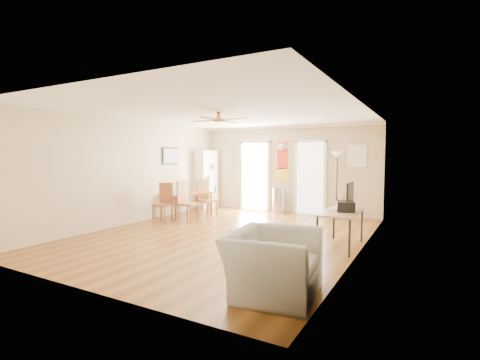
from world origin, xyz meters
The scene contains 30 objects.
floor centered at (0.00, 0.00, 0.00)m, with size 7.00×7.00×0.00m, color brown.
ceiling centered at (0.00, 0.00, 2.60)m, with size 5.50×7.00×0.00m, color silver, non-canonical shape.
wall_back centered at (0.00, 3.50, 1.30)m, with size 5.50×0.04×2.60m, color beige, non-canonical shape.
wall_front centered at (0.00, -3.50, 1.30)m, with size 5.50×0.04×2.60m, color beige, non-canonical shape.
wall_left centered at (-2.75, 0.00, 1.30)m, with size 0.04×7.00×2.60m, color beige, non-canonical shape.
wall_right centered at (2.75, 0.00, 1.30)m, with size 0.04×7.00×2.60m, color beige, non-canonical shape.
crown_molding centered at (0.00, 0.00, 2.56)m, with size 5.50×7.00×0.08m, color white, non-canonical shape.
kitchen_doorway centered at (-1.05, 3.48, 1.05)m, with size 0.90×0.10×2.10m, color white, non-canonical shape.
bathroom_doorway centered at (0.75, 3.48, 1.05)m, with size 0.80×0.10×2.10m, color white, non-canonical shape.
wall_decal centered at (-0.13, 3.48, 1.55)m, with size 0.46×0.03×1.10m, color red.
ac_grille centered at (2.05, 3.47, 1.70)m, with size 0.50×0.04×0.60m, color white.
framed_poster centered at (-2.73, 1.40, 1.70)m, with size 0.04×0.66×0.48m, color black.
ceiling_fan centered at (0.00, -0.30, 2.43)m, with size 1.24×1.24×0.20m, color #593819, non-canonical shape.
bookshelf centered at (-2.54, 2.95, 0.94)m, with size 0.37×0.84×1.87m, color white, non-canonical shape.
dining_table centered at (-2.15, 1.40, 0.33)m, with size 0.80×1.34×0.67m, color #A95F36, non-canonical shape.
dining_chair_right_a centered at (-1.60, 1.62, 0.51)m, with size 0.42×0.42×1.02m, color olive, non-canonical shape.
dining_chair_right_b centered at (-1.60, 0.77, 0.52)m, with size 0.43×0.43×1.05m, color #9C6132, non-canonical shape.
dining_chair_near centered at (-2.20, 0.45, 0.50)m, with size 0.41×0.41×1.00m, color brown, non-canonical shape.
dining_chair_far centered at (-2.09, 2.44, 0.49)m, with size 0.41×0.41×0.99m, color #935C2F, non-canonical shape.
trash_can centered at (-0.12, 3.20, 0.37)m, with size 0.35×0.35×0.75m, color #B6B6B9.
torchiere_lamp centered at (1.58, 3.23, 0.91)m, with size 0.34×0.34×1.82m, color black, non-canonical shape.
computer_desk centered at (2.38, 0.17, 0.34)m, with size 0.63×1.26×0.68m, color tan, non-canonical shape.
imac centered at (2.47, 0.52, 0.93)m, with size 0.08×0.55×0.52m, color black, non-canonical shape.
keyboard centered at (2.20, 0.47, 0.68)m, with size 0.12×0.37×0.01m, color white.
printer centered at (2.45, 0.19, 0.77)m, with size 0.31×0.37×0.19m, color black.
orange_bottle centered at (2.30, 0.75, 0.81)m, with size 0.09×0.09×0.27m, color orange.
wastebasket_a centered at (0.96, -0.03, 0.17)m, with size 0.29×0.29×0.33m, color white.
wastebasket_b centered at (1.49, 0.09, 0.15)m, with size 0.26×0.26×0.31m, color white.
floor_cloth centered at (0.03, 0.39, 0.02)m, with size 0.27×0.21×0.04m, color gray.
armchair centered at (2.15, -2.44, 0.38)m, with size 1.18×1.03×0.77m, color #9E9F9A.
Camera 1 is at (3.80, -6.27, 1.70)m, focal length 25.78 mm.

